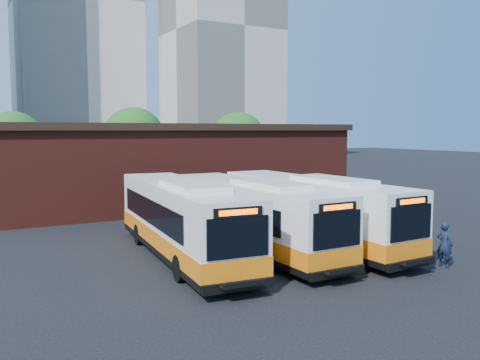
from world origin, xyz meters
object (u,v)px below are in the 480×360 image
bus_mideast (312,214)px  transit_worker (444,244)px  bus_west (182,222)px  bus_midwest (253,218)px

bus_mideast → transit_worker: bearing=-69.8°
bus_west → bus_mideast: (6.81, -0.90, -0.02)m
bus_mideast → transit_worker: bus_mideast is taller
bus_west → bus_midwest: size_ratio=1.04×
bus_west → bus_mideast: 6.87m
bus_midwest → bus_mideast: 3.32m
bus_west → bus_mideast: size_ratio=1.02×
bus_mideast → transit_worker: (2.45, -6.21, -0.66)m
bus_midwest → transit_worker: (5.75, -6.60, -0.63)m
bus_midwest → bus_mideast: size_ratio=0.98×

